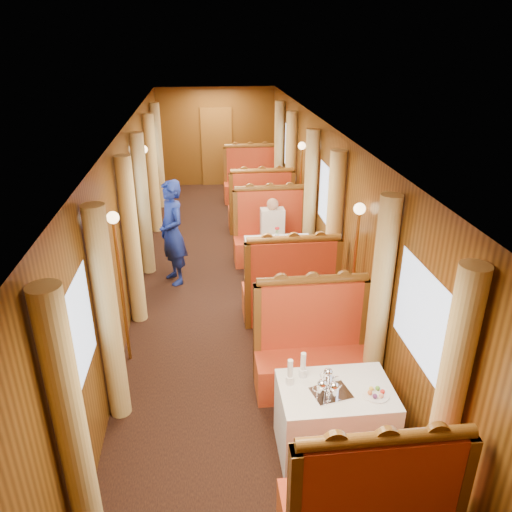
{
  "coord_description": "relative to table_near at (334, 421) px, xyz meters",
  "views": [
    {
      "loc": [
        -0.38,
        -7.08,
        3.76
      ],
      "look_at": [
        0.26,
        -1.12,
        1.05
      ],
      "focal_mm": 35.0,
      "sensor_mm": 36.0,
      "label": 1
    }
  ],
  "objects": [
    {
      "name": "floor",
      "position": [
        -0.75,
        3.5,
        -0.38
      ],
      "size": [
        3.0,
        12.0,
        0.01
      ],
      "primitive_type": null,
      "color": "black",
      "rests_on": "ground"
    },
    {
      "name": "ceiling",
      "position": [
        -0.75,
        3.5,
        2.12
      ],
      "size": [
        3.0,
        12.0,
        0.01
      ],
      "primitive_type": null,
      "rotation": [
        3.14,
        0.0,
        0.0
      ],
      "color": "silver",
      "rests_on": "wall_left"
    },
    {
      "name": "wall_far",
      "position": [
        -0.75,
        9.5,
        0.88
      ],
      "size": [
        3.0,
        0.01,
        2.5
      ],
      "primitive_type": null,
      "rotation": [
        1.57,
        0.0,
        0.0
      ],
      "color": "brown",
      "rests_on": "floor"
    },
    {
      "name": "wall_left",
      "position": [
        -2.25,
        3.5,
        0.88
      ],
      "size": [
        0.01,
        12.0,
        2.5
      ],
      "primitive_type": null,
      "rotation": [
        1.57,
        0.0,
        1.57
      ],
      "color": "brown",
      "rests_on": "floor"
    },
    {
      "name": "wall_right",
      "position": [
        0.75,
        3.5,
        0.88
      ],
      "size": [
        0.01,
        12.0,
        2.5
      ],
      "primitive_type": null,
      "rotation": [
        1.57,
        0.0,
        -1.57
      ],
      "color": "brown",
      "rests_on": "floor"
    },
    {
      "name": "doorway_far",
      "position": [
        -0.75,
        9.47,
        0.62
      ],
      "size": [
        0.8,
        0.04,
        2.0
      ],
      "primitive_type": "cube",
      "color": "brown",
      "rests_on": "floor"
    },
    {
      "name": "table_near",
      "position": [
        0.0,
        0.0,
        0.0
      ],
      "size": [
        1.05,
        0.72,
        0.75
      ],
      "primitive_type": "cube",
      "color": "white",
      "rests_on": "floor"
    },
    {
      "name": "banquette_near_fwd",
      "position": [
        0.0,
        -1.01,
        0.05
      ],
      "size": [
        1.3,
        0.55,
        1.34
      ],
      "color": "#A91812",
      "rests_on": "floor"
    },
    {
      "name": "banquette_near_aft",
      "position": [
        0.0,
        1.01,
        0.05
      ],
      "size": [
        1.3,
        0.55,
        1.34
      ],
      "color": "#A91812",
      "rests_on": "floor"
    },
    {
      "name": "table_mid",
      "position": [
        0.0,
        3.5,
        0.0
      ],
      "size": [
        1.05,
        0.72,
        0.75
      ],
      "primitive_type": "cube",
      "color": "white",
      "rests_on": "floor"
    },
    {
      "name": "banquette_mid_fwd",
      "position": [
        0.0,
        2.49,
        0.05
      ],
      "size": [
        1.3,
        0.55,
        1.34
      ],
      "color": "#A91812",
      "rests_on": "floor"
    },
    {
      "name": "banquette_mid_aft",
      "position": [
        0.0,
        4.51,
        0.05
      ],
      "size": [
        1.3,
        0.55,
        1.34
      ],
      "color": "#A91812",
      "rests_on": "floor"
    },
    {
      "name": "table_far",
      "position": [
        0.0,
        7.0,
        0.0
      ],
      "size": [
        1.05,
        0.72,
        0.75
      ],
      "primitive_type": "cube",
      "color": "white",
      "rests_on": "floor"
    },
    {
      "name": "banquette_far_fwd",
      "position": [
        0.0,
        5.99,
        0.05
      ],
      "size": [
        1.3,
        0.55,
        1.34
      ],
      "color": "#A91812",
      "rests_on": "floor"
    },
    {
      "name": "banquette_far_aft",
      "position": [
        0.0,
        8.01,
        0.05
      ],
      "size": [
        1.3,
        0.55,
        1.34
      ],
      "color": "#A91812",
      "rests_on": "floor"
    },
    {
      "name": "tea_tray",
      "position": [
        -0.07,
        -0.06,
        0.38
      ],
      "size": [
        0.39,
        0.33,
        0.01
      ],
      "primitive_type": "cube",
      "rotation": [
        0.0,
        0.0,
        0.22
      ],
      "color": "silver",
      "rests_on": "table_near"
    },
    {
      "name": "teapot_left",
      "position": [
        -0.16,
        -0.07,
        0.44
      ],
      "size": [
        0.17,
        0.14,
        0.13
      ],
      "primitive_type": null,
      "rotation": [
        0.0,
        0.0,
        -0.12
      ],
      "color": "silver",
      "rests_on": "tea_tray"
    },
    {
      "name": "teapot_right",
      "position": [
        -0.06,
        -0.11,
        0.44
      ],
      "size": [
        0.19,
        0.17,
        0.13
      ],
      "primitive_type": null,
      "rotation": [
        0.0,
        0.0,
        0.43
      ],
      "color": "silver",
      "rests_on": "tea_tray"
    },
    {
      "name": "teapot_back",
      "position": [
        -0.06,
        0.1,
        0.43
      ],
      "size": [
        0.18,
        0.16,
        0.12
      ],
      "primitive_type": null,
      "rotation": [
        0.0,
        0.0,
        -0.41
      ],
      "color": "silver",
      "rests_on": "tea_tray"
    },
    {
      "name": "fruit_plate",
      "position": [
        0.33,
        -0.12,
        0.39
      ],
      "size": [
        0.24,
        0.24,
        0.05
      ],
      "rotation": [
        0.0,
        0.0,
        0.18
      ],
      "color": "white",
      "rests_on": "table_near"
    },
    {
      "name": "cup_inboard",
      "position": [
        -0.42,
        0.12,
        0.48
      ],
      "size": [
        0.08,
        0.08,
        0.26
      ],
      "rotation": [
        0.0,
        0.0,
        -0.27
      ],
      "color": "white",
      "rests_on": "table_near"
    },
    {
      "name": "cup_outboard",
      "position": [
        -0.28,
        0.21,
        0.48
      ],
      "size": [
        0.08,
        0.08,
        0.26
      ],
      "rotation": [
        0.0,
        0.0,
        -0.03
      ],
      "color": "white",
      "rests_on": "table_near"
    },
    {
      "name": "rose_vase_mid",
      "position": [
        -0.04,
        3.53,
        0.55
      ],
      "size": [
        0.06,
        0.06,
        0.36
      ],
      "rotation": [
        0.0,
        0.0,
        0.16
      ],
      "color": "silver",
      "rests_on": "table_mid"
    },
    {
      "name": "rose_vase_far",
      "position": [
        -0.01,
        6.97,
        0.55
      ],
      "size": [
        0.06,
        0.06,
        0.36
      ],
      "rotation": [
        0.0,
        0.0,
        -0.3
      ],
      "color": "silver",
      "rests_on": "table_far"
    },
    {
      "name": "window_left_near",
      "position": [
        -2.24,
        0.0,
        1.07
      ],
      "size": [
        0.01,
        1.2,
        0.9
      ],
      "primitive_type": null,
      "rotation": [
        1.57,
        0.0,
        1.57
      ],
      "color": "#98ADCC",
      "rests_on": "wall_left"
    },
    {
      "name": "curtain_left_near_a",
      "position": [
        -2.13,
        -0.78,
        0.8
      ],
      "size": [
        0.22,
        0.22,
        2.35
      ],
      "primitive_type": "cylinder",
      "color": "#DABC6F",
      "rests_on": "floor"
    },
    {
      "name": "curtain_left_near_b",
      "position": [
        -2.13,
        0.78,
        0.8
      ],
      "size": [
        0.22,
        0.22,
        2.35
      ],
      "primitive_type": "cylinder",
      "color": "#DABC6F",
      "rests_on": "floor"
    },
    {
      "name": "window_right_near",
      "position": [
        0.74,
        0.0,
        1.07
      ],
      "size": [
        0.01,
        1.2,
        0.9
      ],
      "primitive_type": null,
      "rotation": [
        1.57,
        0.0,
        -1.57
      ],
      "color": "#98ADCC",
      "rests_on": "wall_right"
    },
    {
      "name": "curtain_right_near_a",
      "position": [
        0.63,
        -0.78,
        0.8
      ],
      "size": [
        0.22,
        0.22,
        2.35
      ],
      "primitive_type": "cylinder",
      "color": "#DABC6F",
      "rests_on": "floor"
    },
    {
      "name": "curtain_right_near_b",
      "position": [
        0.63,
        0.78,
        0.8
      ],
      "size": [
        0.22,
        0.22,
        2.35
      ],
      "primitive_type": "cylinder",
      "color": "#DABC6F",
      "rests_on": "floor"
    },
    {
      "name": "window_left_mid",
      "position": [
        -2.24,
        3.5,
        1.07
      ],
      "size": [
        0.01,
        1.2,
        0.9
      ],
      "primitive_type": null,
      "rotation": [
        1.57,
        0.0,
        1.57
      ],
      "color": "#98ADCC",
      "rests_on": "wall_left"
    },
    {
      "name": "curtain_left_mid_a",
      "position": [
        -2.13,
        2.72,
        0.8
      ],
      "size": [
        0.22,
        0.22,
        2.35
      ],
      "primitive_type": "cylinder",
      "color": "#DABC6F",
      "rests_on": "floor"
    },
    {
      "name": "curtain_left_mid_b",
      "position": [
        -2.13,
        4.28,
        0.8
      ],
      "size": [
        0.22,
        0.22,
        2.35
      ],
      "primitive_type": "cylinder",
      "color": "#DABC6F",
      "rests_on": "floor"
    },
    {
      "name": "window_right_mid",
      "position": [
        0.74,
        3.5,
        1.07
      ],
      "size": [
        0.01,
        1.2,
        0.9
      ],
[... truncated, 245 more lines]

